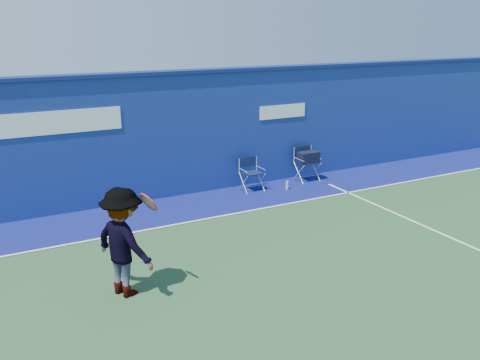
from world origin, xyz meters
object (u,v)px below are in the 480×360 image
water_bottle (287,185)px  directors_chair_right (307,167)px  directors_chair_left (252,180)px  tennis_player (124,242)px

water_bottle → directors_chair_right: bearing=24.7°
directors_chair_left → directors_chair_right: (1.76, 0.06, 0.12)m
water_bottle → directors_chair_left: bearing=157.5°
directors_chair_left → directors_chair_right: 1.77m
directors_chair_left → directors_chair_right: size_ratio=0.91×
directors_chair_right → water_bottle: directors_chair_right is taller
directors_chair_right → water_bottle: size_ratio=4.31×
directors_chair_right → tennis_player: bearing=-148.3°
directors_chair_left → water_bottle: (0.86, -0.36, -0.16)m
directors_chair_right → water_bottle: bearing=-155.3°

